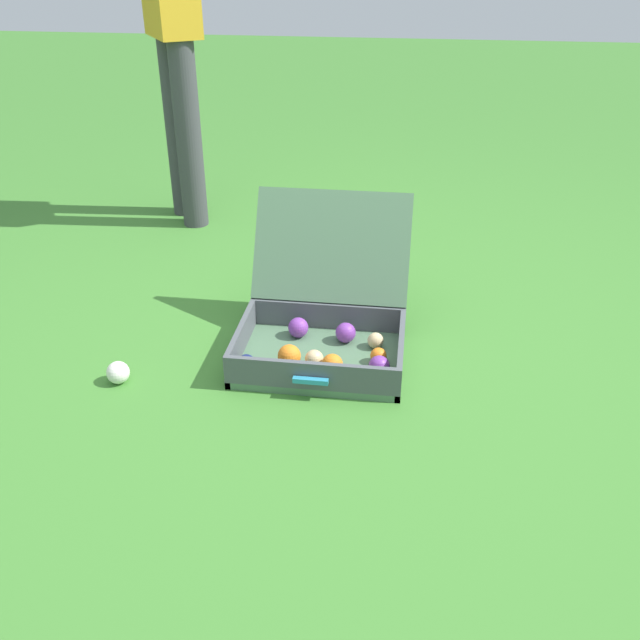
# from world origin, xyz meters

# --- Properties ---
(ground_plane) EXTENTS (16.00, 16.00, 0.00)m
(ground_plane) POSITION_xyz_m (0.00, 0.00, 0.00)
(ground_plane) COLOR #3D7A2D
(open_suitcase) EXTENTS (0.55, 0.64, 0.47)m
(open_suitcase) POSITION_xyz_m (-0.04, 0.12, 0.11)
(open_suitcase) COLOR #4C7051
(open_suitcase) RESTS_ON ground
(stray_ball_on_grass) EXTENTS (0.07, 0.07, 0.07)m
(stray_ball_on_grass) POSITION_xyz_m (-0.67, -0.17, 0.04)
(stray_ball_on_grass) COLOR white
(stray_ball_on_grass) RESTS_ON ground
(bystander_person) EXTENTS (0.33, 0.37, 1.64)m
(bystander_person) POSITION_xyz_m (-0.87, 1.28, 0.95)
(bystander_person) COLOR #3D3D42
(bystander_person) RESTS_ON ground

